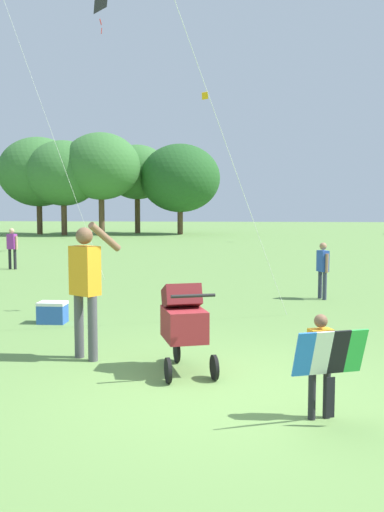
% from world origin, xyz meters
% --- Properties ---
extents(ground_plane, '(120.00, 120.00, 0.00)m').
position_xyz_m(ground_plane, '(0.00, 0.00, 0.00)').
color(ground_plane, '#668E47').
extents(treeline_distant, '(37.00, 7.09, 6.41)m').
position_xyz_m(treeline_distant, '(-8.06, 31.03, 3.92)').
color(treeline_distant, brown).
rests_on(treeline_distant, ground).
extents(child_with_butterfly_kite, '(0.67, 0.45, 0.96)m').
position_xyz_m(child_with_butterfly_kite, '(0.87, -0.73, 0.58)').
color(child_with_butterfly_kite, '#232328').
rests_on(child_with_butterfly_kite, ground).
extents(person_adult_flyer, '(0.66, 0.46, 1.73)m').
position_xyz_m(person_adult_flyer, '(-1.78, 1.10, 1.00)').
color(person_adult_flyer, '#4C4C51').
rests_on(person_adult_flyer, ground).
extents(stroller, '(0.74, 1.12, 1.03)m').
position_xyz_m(stroller, '(-0.51, 0.68, 0.61)').
color(stroller, black).
rests_on(stroller, ground).
extents(kite_orange_delta, '(2.25, 1.51, 7.25)m').
position_xyz_m(kite_orange_delta, '(-3.51, 8.60, 6.46)').
color(kite_orange_delta, black).
rests_on(kite_orange_delta, ground).
extents(person_red_shirt, '(0.24, 0.35, 1.16)m').
position_xyz_m(person_red_shirt, '(1.79, 6.05, 0.69)').
color(person_red_shirt, '#33384C').
rests_on(person_red_shirt, ground).
extents(person_sitting_far, '(0.38, 0.23, 1.23)m').
position_xyz_m(person_sitting_far, '(-6.72, 10.84, 0.73)').
color(person_sitting_far, '#232328').
rests_on(person_sitting_far, ground).
extents(cooler_box, '(0.45, 0.33, 0.35)m').
position_xyz_m(cooler_box, '(-2.93, 3.23, 0.18)').
color(cooler_box, '#2D5BB7').
rests_on(cooler_box, ground).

